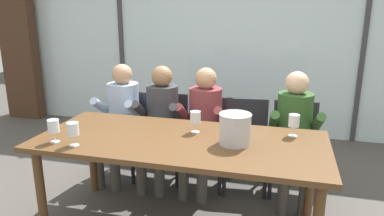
{
  "coord_description": "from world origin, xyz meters",
  "views": [
    {
      "loc": [
        0.76,
        -2.48,
        1.73
      ],
      "look_at": [
        0.0,
        0.35,
        0.92
      ],
      "focal_mm": 33.67,
      "sensor_mm": 36.0,
      "label": 1
    }
  ],
  "objects": [
    {
      "name": "person_pale_blue_shirt",
      "position": [
        -0.87,
        0.76,
        0.68
      ],
      "size": [
        0.48,
        0.62,
        1.19
      ],
      "rotation": [
        0.0,
        0.0,
        -0.05
      ],
      "color": "#9EB2D1",
      "rests_on": "ground"
    },
    {
      "name": "wine_glass_by_right_taster",
      "position": [
        -0.7,
        -0.33,
        0.89
      ],
      "size": [
        0.08,
        0.08,
        0.17
      ],
      "color": "silver",
      "rests_on": "dining_table"
    },
    {
      "name": "chair_right_of_center",
      "position": [
        0.41,
        0.9,
        0.51
      ],
      "size": [
        0.49,
        0.49,
        0.87
      ],
      "rotation": [
        0.0,
        0.0,
        0.11
      ],
      "color": "#232328",
      "rests_on": "ground"
    },
    {
      "name": "window_mullion_right",
      "position": [
        1.67,
        2.5,
        1.3
      ],
      "size": [
        0.06,
        0.06,
        2.6
      ],
      "primitive_type": "cube",
      "color": "#38383D",
      "rests_on": "ground"
    },
    {
      "name": "wine_glass_center_pour",
      "position": [
        0.07,
        0.18,
        0.89
      ],
      "size": [
        0.08,
        0.08,
        0.17
      ],
      "color": "silver",
      "rests_on": "dining_table"
    },
    {
      "name": "wine_glass_near_bucket",
      "position": [
        -0.88,
        -0.31,
        0.89
      ],
      "size": [
        0.08,
        0.08,
        0.17
      ],
      "color": "silver",
      "rests_on": "dining_table"
    },
    {
      "name": "wine_glass_by_left_taster",
      "position": [
        0.83,
        0.29,
        0.89
      ],
      "size": [
        0.08,
        0.08,
        0.17
      ],
      "color": "silver",
      "rests_on": "dining_table"
    },
    {
      "name": "ground",
      "position": [
        0.0,
        1.0,
        0.0
      ],
      "size": [
        14.0,
        14.0,
        0.0
      ],
      "primitive_type": "plane",
      "color": "#4C4742"
    },
    {
      "name": "window_mullion_left",
      "position": [
        -1.67,
        2.5,
        1.3
      ],
      "size": [
        0.06,
        0.06,
        2.6
      ],
      "primitive_type": "cube",
      "color": "#38383D",
      "rests_on": "ground"
    },
    {
      "name": "chair_near_window_right",
      "position": [
        0.87,
        0.92,
        0.51
      ],
      "size": [
        0.44,
        0.44,
        0.87
      ],
      "rotation": [
        0.0,
        0.0,
        -0.0
      ],
      "color": "#232328",
      "rests_on": "ground"
    },
    {
      "name": "ice_bucket_primary",
      "position": [
        0.42,
        0.0,
        0.89
      ],
      "size": [
        0.24,
        0.24,
        0.23
      ],
      "color": "#B7B7BC",
      "rests_on": "dining_table"
    },
    {
      "name": "window_glass_panel",
      "position": [
        0.0,
        2.52,
        1.3
      ],
      "size": [
        7.41,
        0.03,
        2.6
      ],
      "primitive_type": "cube",
      "color": "silver",
      "rests_on": "ground"
    },
    {
      "name": "chair_center",
      "position": [
        0.03,
        0.89,
        0.51
      ],
      "size": [
        0.47,
        0.47,
        0.87
      ],
      "rotation": [
        0.0,
        0.0,
        -0.07
      ],
      "color": "#232328",
      "rests_on": "ground"
    },
    {
      "name": "person_charcoal_jacket",
      "position": [
        -0.44,
        0.75,
        0.68
      ],
      "size": [
        0.46,
        0.61,
        1.19
      ],
      "rotation": [
        0.0,
        0.0,
        0.01
      ],
      "color": "#38383D",
      "rests_on": "ground"
    },
    {
      "name": "hillside_vineyard",
      "position": [
        0.0,
        6.97,
        1.07
      ],
      "size": [
        13.41,
        2.4,
        2.14
      ],
      "primitive_type": "cube",
      "color": "#477A38",
      "rests_on": "ground"
    },
    {
      "name": "person_maroon_top",
      "position": [
        0.0,
        0.76,
        0.68
      ],
      "size": [
        0.48,
        0.62,
        1.19
      ],
      "rotation": [
        0.0,
        0.0,
        -0.06
      ],
      "color": "brown",
      "rests_on": "ground"
    },
    {
      "name": "chair_near_curtain",
      "position": [
        -0.84,
        0.9,
        0.51
      ],
      "size": [
        0.5,
        0.5,
        0.87
      ],
      "rotation": [
        0.0,
        0.0,
        -0.14
      ],
      "color": "#232328",
      "rests_on": "ground"
    },
    {
      "name": "person_olive_shirt",
      "position": [
        0.86,
        0.76,
        0.68
      ],
      "size": [
        0.49,
        0.63,
        1.19
      ],
      "rotation": [
        0.0,
        0.0,
        0.09
      ],
      "color": "#2D5123",
      "rests_on": "ground"
    },
    {
      "name": "dining_table",
      "position": [
        0.0,
        0.0,
        0.69
      ],
      "size": [
        2.21,
        0.96,
        0.77
      ],
      "color": "brown",
      "rests_on": "ground"
    },
    {
      "name": "chair_left_of_center",
      "position": [
        -0.43,
        0.92,
        0.51
      ],
      "size": [
        0.45,
        0.45,
        0.87
      ],
      "rotation": [
        0.0,
        0.0,
        0.03
      ],
      "color": "#232328",
      "rests_on": "ground"
    },
    {
      "name": "curtain_heavy_drape",
      "position": [
        -3.35,
        2.34,
        1.3
      ],
      "size": [
        0.56,
        0.2,
        2.6
      ],
      "primitive_type": "cube",
      "color": "#472D1E",
      "rests_on": "ground"
    }
  ]
}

